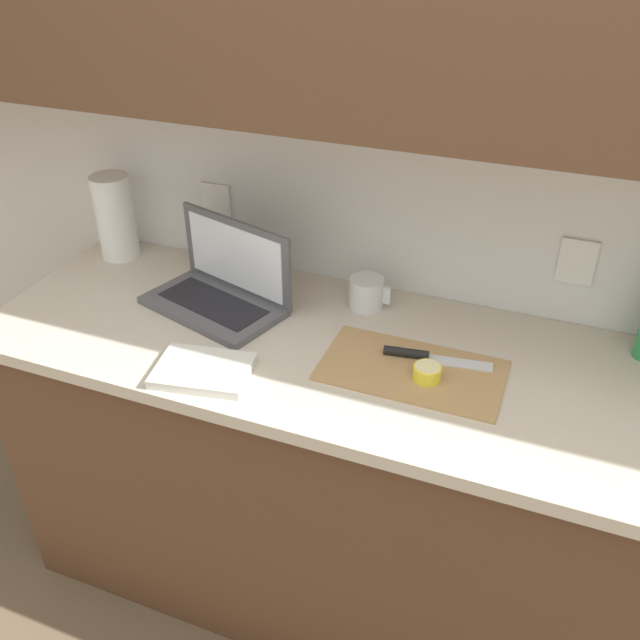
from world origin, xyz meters
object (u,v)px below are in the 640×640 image
at_px(knife, 419,355).
at_px(paper_towel_roll, 115,217).
at_px(cutting_board, 412,370).
at_px(measuring_cup, 367,293).
at_px(lemon_half_cut, 427,372).
at_px(laptop, 222,286).

height_order(knife, paper_towel_roll, paper_towel_roll).
xyz_separation_m(knife, paper_towel_roll, (-1.00, 0.21, 0.11)).
height_order(cutting_board, measuring_cup, measuring_cup).
bearing_deg(measuring_cup, paper_towel_roll, 179.08).
xyz_separation_m(cutting_board, knife, (0.00, 0.05, 0.01)).
xyz_separation_m(measuring_cup, paper_towel_roll, (-0.81, 0.01, 0.09)).
bearing_deg(lemon_half_cut, knife, 117.52).
height_order(lemon_half_cut, paper_towel_roll, paper_towel_roll).
distance_m(laptop, lemon_half_cut, 0.62).
bearing_deg(measuring_cup, cutting_board, -51.48).
bearing_deg(paper_towel_roll, laptop, -18.00).
bearing_deg(lemon_half_cut, measuring_cup, 131.40).
relative_size(lemon_half_cut, paper_towel_roll, 0.26).
xyz_separation_m(laptop, paper_towel_roll, (-0.43, 0.14, 0.07)).
bearing_deg(cutting_board, lemon_half_cut, -28.78).
relative_size(laptop, knife, 1.61).
relative_size(laptop, lemon_half_cut, 6.44).
height_order(lemon_half_cut, measuring_cup, measuring_cup).
bearing_deg(knife, laptop, 165.54).
height_order(knife, measuring_cup, measuring_cup).
relative_size(laptop, paper_towel_roll, 1.65).
bearing_deg(laptop, measuring_cup, 35.92).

